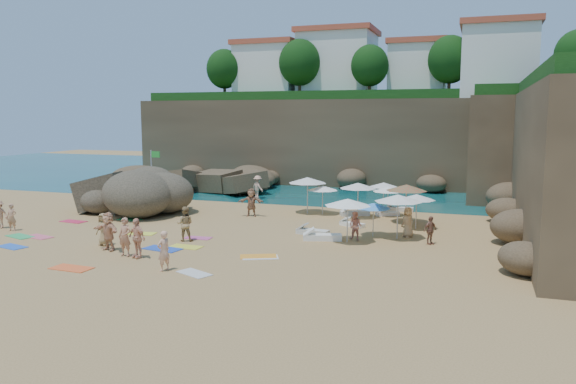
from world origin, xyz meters
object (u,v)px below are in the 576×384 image
(person_stand_1, at_px, (185,224))
(person_stand_5, at_px, (251,202))
(person_stand_2, at_px, (258,187))
(parasol_1, at_px, (384,185))
(rock_outcrop, at_px, (141,212))
(person_stand_0, at_px, (12,217))
(person_stand_4, at_px, (408,222))
(parasol_2, at_px, (358,186))
(person_stand_3, at_px, (430,230))
(parasol_0, at_px, (323,188))
(person_stand_6, at_px, (164,251))
(flag_pole, at_px, (153,170))
(lounger_0, at_px, (387,214))

(person_stand_1, xyz_separation_m, person_stand_5, (0.47, 7.90, 0.00))
(person_stand_2, bearing_deg, parasol_1, -160.84)
(rock_outcrop, relative_size, person_stand_0, 5.07)
(person_stand_0, xyz_separation_m, person_stand_4, (21.69, 5.67, 0.04))
(rock_outcrop, bearing_deg, person_stand_5, 7.56)
(rock_outcrop, relative_size, person_stand_2, 4.34)
(parasol_2, xyz_separation_m, person_stand_3, (5.08, -6.25, -1.35))
(parasol_0, relative_size, person_stand_6, 1.18)
(parasol_2, height_order, person_stand_0, parasol_2)
(parasol_2, bearing_deg, flag_pole, 177.38)
(person_stand_4, bearing_deg, person_stand_1, -113.30)
(person_stand_2, bearing_deg, person_stand_4, 173.29)
(rock_outcrop, height_order, parasol_2, parasol_2)
(parasol_2, xyz_separation_m, person_stand_5, (-6.72, -1.73, -1.16))
(lounger_0, distance_m, person_stand_3, 8.31)
(rock_outcrop, bearing_deg, person_stand_1, -43.35)
(rock_outcrop, xyz_separation_m, parasol_1, (15.59, 6.04, 1.80))
(parasol_2, height_order, person_stand_5, parasol_2)
(person_stand_0, bearing_deg, rock_outcrop, 52.95)
(lounger_0, distance_m, person_stand_6, 17.74)
(parasol_0, xyz_separation_m, person_stand_2, (-6.77, 5.21, -0.86))
(flag_pole, bearing_deg, parasol_1, 8.72)
(person_stand_1, bearing_deg, person_stand_5, -109.69)
(flag_pole, distance_m, lounger_0, 17.52)
(parasol_2, bearing_deg, person_stand_2, 148.46)
(person_stand_6, bearing_deg, lounger_0, 176.71)
(parasol_1, distance_m, person_stand_1, 15.38)
(person_stand_2, bearing_deg, parasol_2, -179.35)
(parasol_1, bearing_deg, flag_pole, -171.28)
(parasol_0, bearing_deg, parasol_1, 38.06)
(person_stand_5, bearing_deg, person_stand_1, -104.49)
(rock_outcrop, relative_size, parasol_0, 3.89)
(person_stand_5, distance_m, person_stand_6, 13.34)
(person_stand_2, bearing_deg, rock_outcrop, 90.42)
(flag_pole, xyz_separation_m, parasol_0, (13.13, -0.25, -0.80))
(person_stand_2, height_order, person_stand_5, person_stand_5)
(person_stand_4, distance_m, person_stand_6, 13.56)
(rock_outcrop, distance_m, person_stand_1, 10.06)
(person_stand_3, bearing_deg, rock_outcrop, 119.31)
(flag_pole, distance_m, parasol_1, 16.94)
(parasol_1, height_order, person_stand_5, parasol_1)
(person_stand_2, distance_m, person_stand_3, 18.65)
(person_stand_3, bearing_deg, person_stand_1, 144.86)
(person_stand_0, relative_size, person_stand_4, 0.95)
(person_stand_0, relative_size, person_stand_1, 0.85)
(parasol_2, height_order, person_stand_2, parasol_2)
(parasol_1, bearing_deg, rock_outcrop, -158.82)
(person_stand_3, relative_size, person_stand_5, 0.80)
(person_stand_0, bearing_deg, person_stand_4, 1.44)
(person_stand_0, height_order, person_stand_1, person_stand_1)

